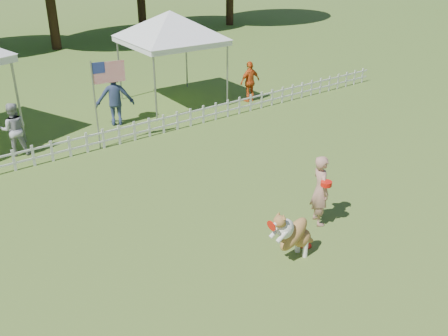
{
  "coord_description": "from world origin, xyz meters",
  "views": [
    {
      "loc": [
        -5.97,
        -5.68,
        5.68
      ],
      "look_at": [
        -0.18,
        2.0,
        1.1
      ],
      "focal_mm": 40.0,
      "sensor_mm": 36.0,
      "label": 1
    }
  ],
  "objects_px": {
    "handler": "(320,190)",
    "canopy_tent_right": "(172,59)",
    "frisbee_on_turf": "(305,245)",
    "spectator_c": "(250,82)",
    "dog": "(294,234)",
    "spectator_b": "(114,96)",
    "spectator_a": "(14,129)",
    "flag_pole": "(96,106)"
  },
  "relations": [
    {
      "from": "frisbee_on_turf",
      "to": "spectator_c",
      "type": "height_order",
      "value": "spectator_c"
    },
    {
      "from": "canopy_tent_right",
      "to": "spectator_a",
      "type": "height_order",
      "value": "canopy_tent_right"
    },
    {
      "from": "spectator_a",
      "to": "spectator_b",
      "type": "distance_m",
      "value": 3.35
    },
    {
      "from": "dog",
      "to": "spectator_a",
      "type": "relative_size",
      "value": 0.75
    },
    {
      "from": "canopy_tent_right",
      "to": "spectator_b",
      "type": "bearing_deg",
      "value": -159.69
    },
    {
      "from": "spectator_c",
      "to": "handler",
      "type": "bearing_deg",
      "value": 59.58
    },
    {
      "from": "spectator_a",
      "to": "spectator_c",
      "type": "xyz_separation_m",
      "value": [
        8.3,
        -0.16,
        -0.01
      ]
    },
    {
      "from": "dog",
      "to": "frisbee_on_turf",
      "type": "relative_size",
      "value": 4.64
    },
    {
      "from": "dog",
      "to": "canopy_tent_right",
      "type": "relative_size",
      "value": 0.35
    },
    {
      "from": "canopy_tent_right",
      "to": "spectator_c",
      "type": "relative_size",
      "value": 2.16
    },
    {
      "from": "frisbee_on_turf",
      "to": "spectator_c",
      "type": "distance_m",
      "value": 9.45
    },
    {
      "from": "flag_pole",
      "to": "spectator_b",
      "type": "distance_m",
      "value": 2.02
    },
    {
      "from": "handler",
      "to": "spectator_a",
      "type": "bearing_deg",
      "value": 52.77
    },
    {
      "from": "dog",
      "to": "spectator_b",
      "type": "xyz_separation_m",
      "value": [
        0.61,
        8.78,
        0.39
      ]
    },
    {
      "from": "canopy_tent_right",
      "to": "flag_pole",
      "type": "xyz_separation_m",
      "value": [
        -3.97,
        -2.39,
        -0.32
      ]
    },
    {
      "from": "canopy_tent_right",
      "to": "handler",
      "type": "bearing_deg",
      "value": -99.55
    },
    {
      "from": "spectator_b",
      "to": "frisbee_on_turf",
      "type": "bearing_deg",
      "value": 110.82
    },
    {
      "from": "frisbee_on_turf",
      "to": "spectator_a",
      "type": "height_order",
      "value": "spectator_a"
    },
    {
      "from": "frisbee_on_turf",
      "to": "flag_pole",
      "type": "bearing_deg",
      "value": 99.38
    },
    {
      "from": "handler",
      "to": "flag_pole",
      "type": "bearing_deg",
      "value": 41.75
    },
    {
      "from": "spectator_a",
      "to": "spectator_b",
      "type": "xyz_separation_m",
      "value": [
        3.3,
        0.55,
        0.19
      ]
    },
    {
      "from": "spectator_c",
      "to": "canopy_tent_right",
      "type": "bearing_deg",
      "value": -34.87
    },
    {
      "from": "handler",
      "to": "canopy_tent_right",
      "type": "bearing_deg",
      "value": 12.5
    },
    {
      "from": "flag_pole",
      "to": "spectator_c",
      "type": "xyz_separation_m",
      "value": [
        6.28,
        0.82,
        -0.53
      ]
    },
    {
      "from": "dog",
      "to": "spectator_a",
      "type": "xyz_separation_m",
      "value": [
        -2.69,
        8.23,
        0.19
      ]
    },
    {
      "from": "handler",
      "to": "dog",
      "type": "xyz_separation_m",
      "value": [
        -1.36,
        -0.64,
        -0.22
      ]
    },
    {
      "from": "frisbee_on_turf",
      "to": "flag_pole",
      "type": "height_order",
      "value": "flag_pole"
    },
    {
      "from": "spectator_a",
      "to": "spectator_b",
      "type": "relative_size",
      "value": 0.8
    },
    {
      "from": "dog",
      "to": "spectator_b",
      "type": "relative_size",
      "value": 0.59
    },
    {
      "from": "spectator_c",
      "to": "spectator_a",
      "type": "bearing_deg",
      "value": -1.75
    },
    {
      "from": "handler",
      "to": "spectator_c",
      "type": "relative_size",
      "value": 1.06
    },
    {
      "from": "dog",
      "to": "flag_pole",
      "type": "height_order",
      "value": "flag_pole"
    },
    {
      "from": "frisbee_on_turf",
      "to": "spectator_a",
      "type": "relative_size",
      "value": 0.16
    },
    {
      "from": "frisbee_on_turf",
      "to": "canopy_tent_right",
      "type": "distance_m",
      "value": 10.02
    },
    {
      "from": "handler",
      "to": "spectator_c",
      "type": "height_order",
      "value": "handler"
    },
    {
      "from": "frisbee_on_turf",
      "to": "spectator_a",
      "type": "distance_m",
      "value": 8.72
    },
    {
      "from": "dog",
      "to": "canopy_tent_right",
      "type": "height_order",
      "value": "canopy_tent_right"
    },
    {
      "from": "canopy_tent_right",
      "to": "spectator_b",
      "type": "relative_size",
      "value": 1.68
    },
    {
      "from": "frisbee_on_turf",
      "to": "flag_pole",
      "type": "distance_m",
      "value": 7.3
    },
    {
      "from": "flag_pole",
      "to": "handler",
      "type": "bearing_deg",
      "value": -62.93
    },
    {
      "from": "spectator_c",
      "to": "frisbee_on_turf",
      "type": "bearing_deg",
      "value": 56.51
    },
    {
      "from": "spectator_a",
      "to": "flag_pole",
      "type": "bearing_deg",
      "value": 173.65
    }
  ]
}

